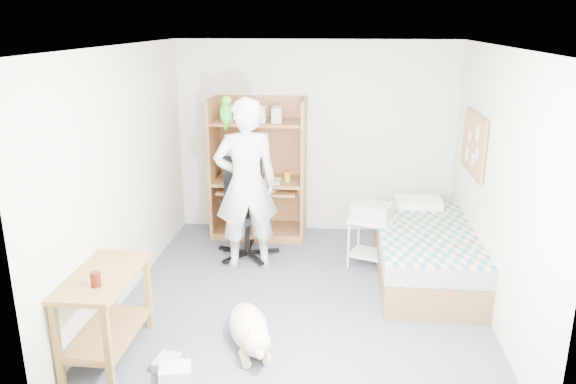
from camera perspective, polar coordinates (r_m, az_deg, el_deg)
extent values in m
plane|color=#42495A|center=(5.88, 1.47, -10.57)|extent=(4.00, 4.00, 0.00)
cube|color=beige|center=(7.35, 2.74, 5.48)|extent=(3.60, 0.02, 2.50)
cube|color=beige|center=(5.58, 20.33, 0.65)|extent=(0.02, 4.00, 2.50)
cube|color=beige|center=(5.82, -16.40, 1.67)|extent=(0.02, 4.00, 2.50)
cube|color=white|center=(5.21, 1.69, 14.57)|extent=(3.60, 4.00, 0.02)
cube|color=brown|center=(7.32, -7.50, 2.48)|extent=(0.04, 0.60, 1.80)
cube|color=brown|center=(7.15, 1.60, 2.27)|extent=(0.04, 0.60, 1.80)
cube|color=brown|center=(7.49, -2.67, 2.94)|extent=(1.20, 0.02, 1.80)
cube|color=brown|center=(7.25, -2.98, 1.16)|extent=(1.12, 0.60, 0.04)
cube|color=brown|center=(7.21, -3.06, 0.22)|extent=(1.00, 0.50, 0.03)
cube|color=brown|center=(7.08, -3.08, 7.08)|extent=(1.12, 0.55, 0.03)
cube|color=brown|center=(7.47, -2.90, -3.93)|extent=(1.12, 0.60, 0.10)
cube|color=brown|center=(6.40, 13.69, -6.91)|extent=(1.00, 2.00, 0.36)
cube|color=teal|center=(6.29, 13.86, -4.57)|extent=(1.02, 2.02, 0.20)
cube|color=white|center=(6.99, 13.09, -1.10)|extent=(0.55, 0.35, 0.12)
cube|color=brown|center=(4.86, -18.34, -8.11)|extent=(0.50, 1.00, 0.04)
cube|color=brown|center=(4.77, -22.37, -14.27)|extent=(0.05, 0.05, 0.70)
cube|color=brown|center=(4.60, -17.82, -14.94)|extent=(0.05, 0.05, 0.70)
cube|color=brown|center=(5.47, -18.02, -9.59)|extent=(0.05, 0.05, 0.70)
cube|color=brown|center=(5.33, -14.01, -9.98)|extent=(0.05, 0.05, 0.70)
cube|color=brown|center=(5.10, -17.77, -13.51)|extent=(0.46, 0.92, 0.03)
cube|color=olive|center=(6.38, 18.38, 4.66)|extent=(0.03, 0.90, 0.60)
cube|color=brown|center=(6.32, 18.61, 7.40)|extent=(0.04, 0.94, 0.04)
cube|color=brown|center=(6.45, 18.10, 1.97)|extent=(0.04, 0.94, 0.04)
cylinder|color=black|center=(6.82, -4.15, -6.14)|extent=(0.66, 0.66, 0.07)
cylinder|color=black|center=(6.74, -4.19, -4.51)|extent=(0.07, 0.07, 0.44)
cube|color=black|center=(6.64, -4.24, -2.39)|extent=(0.64, 0.64, 0.09)
cube|color=black|center=(6.77, -4.61, 1.21)|extent=(0.46, 0.21, 0.61)
cube|color=black|center=(6.56, -6.65, -1.19)|extent=(0.14, 0.33, 0.04)
cube|color=black|center=(6.63, -1.92, -0.88)|extent=(0.14, 0.33, 0.04)
imported|color=silver|center=(6.26, -4.27, 0.78)|extent=(0.82, 0.66, 1.95)
ellipsoid|color=#127F15|center=(6.15, -6.26, 7.94)|extent=(0.14, 0.14, 0.23)
sphere|color=#127F15|center=(6.08, -6.25, 9.21)|extent=(0.10, 0.10, 0.10)
cone|color=orange|center=(6.03, -6.20, 9.14)|extent=(0.05, 0.05, 0.04)
cylinder|color=#127F15|center=(6.22, -6.27, 6.82)|extent=(0.08, 0.16, 0.14)
ellipsoid|color=#CEB78A|center=(5.06, -4.03, -13.51)|extent=(0.54, 0.76, 0.31)
sphere|color=#CEB78A|center=(4.70, -3.17, -15.04)|extent=(0.23, 0.23, 0.23)
cone|color=#CEB78A|center=(4.62, -3.88, -14.13)|extent=(0.07, 0.07, 0.09)
cone|color=#CEB78A|center=(4.64, -2.42, -13.97)|extent=(0.07, 0.07, 0.09)
ellipsoid|color=#CEB78A|center=(4.64, -2.93, -16.06)|extent=(0.12, 0.14, 0.08)
cylinder|color=#CEB78A|center=(5.41, -4.73, -12.10)|extent=(0.13, 0.23, 0.11)
cube|color=silver|center=(6.43, 8.53, -2.85)|extent=(0.59, 0.53, 0.04)
cube|color=silver|center=(6.58, 8.37, -6.22)|extent=(0.54, 0.48, 0.03)
cylinder|color=silver|center=(6.37, 6.58, -5.64)|extent=(0.03, 0.03, 0.56)
cylinder|color=silver|center=(6.39, 10.37, -5.73)|extent=(0.03, 0.03, 0.56)
cylinder|color=silver|center=(6.67, 6.55, -4.57)|extent=(0.03, 0.03, 0.56)
cylinder|color=silver|center=(6.70, 10.17, -4.66)|extent=(0.03, 0.03, 0.56)
cube|color=#A8A8A3|center=(6.40, 8.57, -1.93)|extent=(0.51, 0.45, 0.18)
cube|color=beige|center=(7.27, -4.36, 3.09)|extent=(0.45, 0.47, 0.41)
cube|color=navy|center=(7.05, -4.59, 2.64)|extent=(0.34, 0.03, 0.28)
cube|color=beige|center=(7.16, -2.94, 0.35)|extent=(0.47, 0.21, 0.03)
cylinder|color=gold|center=(7.14, -0.06, 1.59)|extent=(0.08, 0.08, 0.12)
cylinder|color=#3B1709|center=(4.63, -18.95, -8.39)|extent=(0.08, 0.08, 0.12)
cube|color=silver|center=(4.77, -11.40, -17.49)|extent=(0.29, 0.26, 0.10)
cube|color=#B0B0AB|center=(4.91, -12.18, -16.56)|extent=(0.21, 0.24, 0.08)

